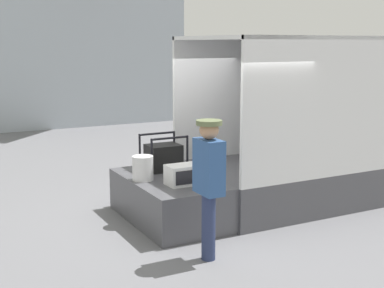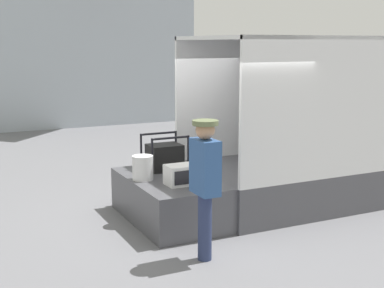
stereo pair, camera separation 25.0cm
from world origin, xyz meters
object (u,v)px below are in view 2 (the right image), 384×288
Objects in this scene: orange_bucket at (143,168)px; worker_person at (205,175)px; portable_generator at (166,157)px; microwave at (184,175)px.

worker_person is at bearing -83.89° from orange_bucket.
portable_generator is 1.77× the size of orange_bucket.
microwave is 0.70m from orange_bucket.
microwave is at bearing -49.07° from orange_bucket.
portable_generator reaches higher than orange_bucket.
microwave is 1.44× the size of orange_bucket.
orange_bucket is (-0.45, 0.52, 0.04)m from microwave.
portable_generator is at bearing 82.65° from microwave.
orange_bucket is (-0.58, -0.46, -0.04)m from portable_generator.
orange_bucket reaches higher than microwave.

